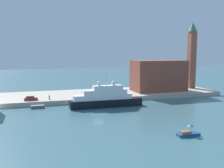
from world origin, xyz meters
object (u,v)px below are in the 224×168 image
at_px(small_motorboat, 188,133).
at_px(bell_tower, 192,53).
at_px(large_yacht, 105,98).
at_px(harbor_building, 158,76).
at_px(mooring_bollard, 91,97).
at_px(parked_car, 31,99).
at_px(work_barge, 37,107).
at_px(person_figure, 49,97).

relative_size(small_motorboat, bell_tower, 0.17).
distance_m(large_yacht, bell_tower, 51.64).
bearing_deg(harbor_building, bell_tower, 9.67).
height_order(large_yacht, small_motorboat, large_yacht).
bearing_deg(mooring_bollard, bell_tower, 14.00).
bearing_deg(mooring_bollard, parked_car, 173.73).
relative_size(harbor_building, parked_car, 4.94).
xyz_separation_m(harbor_building, mooring_bollard, (-30.54, -9.01, -5.98)).
xyz_separation_m(large_yacht, harbor_building, (27.74, 17.25, 5.00)).
height_order(small_motorboat, bell_tower, bell_tower).
distance_m(work_barge, parked_car, 6.39).
relative_size(large_yacht, person_figure, 14.66).
distance_m(small_motorboat, harbor_building, 54.18).
xyz_separation_m(person_figure, mooring_bollard, (14.04, -1.79, -0.44)).
xyz_separation_m(large_yacht, mooring_bollard, (-2.80, 8.25, -0.98)).
distance_m(small_motorboat, person_figure, 50.11).
height_order(parked_car, mooring_bollard, parked_car).
bearing_deg(small_motorboat, mooring_bollard, 105.68).
distance_m(bell_tower, parked_car, 70.49).
height_order(small_motorboat, harbor_building, harbor_building).
bearing_deg(person_figure, parked_car, 176.05).
xyz_separation_m(small_motorboat, parked_car, (-31.66, 43.45, 1.41)).
relative_size(harbor_building, person_figure, 13.34).
xyz_separation_m(work_barge, bell_tower, (66.22, 15.65, 16.62)).
relative_size(large_yacht, bell_tower, 0.81).
bearing_deg(small_motorboat, large_yacht, 104.90).
bearing_deg(work_barge, harbor_building, 14.58).
xyz_separation_m(bell_tower, person_figure, (-62.15, -10.21, -14.82)).
bearing_deg(parked_car, mooring_bollard, -6.27).
distance_m(large_yacht, harbor_building, 33.05).
bearing_deg(harbor_building, large_yacht, -148.13).
height_order(work_barge, parked_car, parked_car).
height_order(large_yacht, work_barge, large_yacht).
bearing_deg(work_barge, large_yacht, -12.40).
distance_m(person_figure, mooring_bollard, 14.16).
bearing_deg(work_barge, mooring_bollard, 11.38).
relative_size(work_barge, parked_car, 0.94).
height_order(bell_tower, person_figure, bell_tower).
bearing_deg(work_barge, small_motorboat, -51.70).
xyz_separation_m(parked_car, person_figure, (6.03, -0.42, 0.14)).
bearing_deg(work_barge, bell_tower, 13.29).
relative_size(person_figure, mooring_bollard, 2.65).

